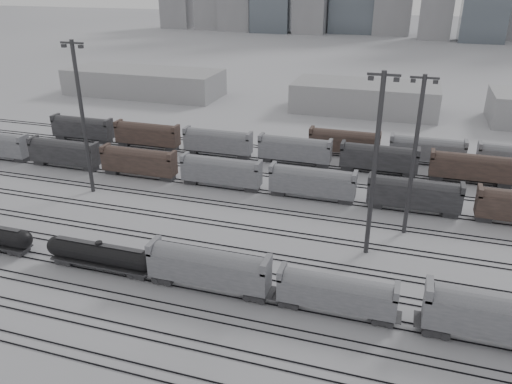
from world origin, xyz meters
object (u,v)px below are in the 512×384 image
(hopper_car_c, at_px, (508,317))
(light_mast_c, at_px, (375,163))
(hopper_car_b, at_px, (337,292))
(tank_car_b, at_px, (100,254))
(hopper_car_a, at_px, (209,266))

(hopper_car_c, height_order, light_mast_c, light_mast_c)
(light_mast_c, bearing_deg, hopper_car_b, -97.16)
(tank_car_b, distance_m, light_mast_c, 38.27)
(hopper_car_a, distance_m, light_mast_c, 25.47)
(hopper_car_b, bearing_deg, hopper_car_a, 180.00)
(tank_car_b, xyz_separation_m, hopper_car_c, (49.18, -0.00, 1.40))
(hopper_car_a, bearing_deg, light_mast_c, 40.56)
(hopper_car_a, xyz_separation_m, hopper_car_b, (15.84, 0.00, -0.41))
(tank_car_b, relative_size, hopper_car_c, 0.96)
(hopper_car_a, relative_size, light_mast_c, 0.61)
(tank_car_b, xyz_separation_m, hopper_car_a, (15.51, 0.00, 1.11))
(hopper_car_b, distance_m, hopper_car_c, 17.84)
(hopper_car_c, distance_m, light_mast_c, 24.11)
(hopper_car_c, bearing_deg, tank_car_b, 180.00)
(hopper_car_b, xyz_separation_m, light_mast_c, (1.91, 15.19, 10.55))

